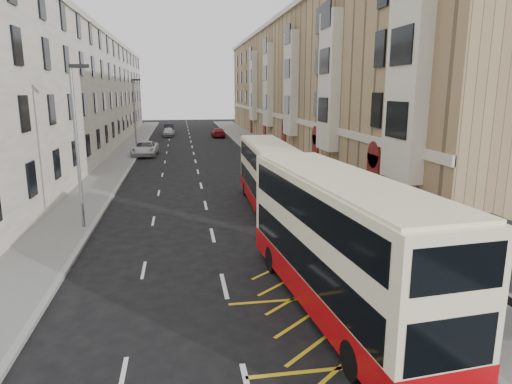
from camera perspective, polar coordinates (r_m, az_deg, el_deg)
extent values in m
plane|color=black|center=(13.40, -2.28, -18.60)|extent=(200.00, 200.00, 0.00)
cube|color=slate|center=(42.98, 3.34, 3.42)|extent=(4.00, 120.00, 0.15)
cube|color=slate|center=(42.39, -17.58, 2.72)|extent=(3.00, 120.00, 0.15)
cube|color=gray|center=(42.59, 0.71, 3.35)|extent=(0.25, 120.00, 0.15)
cube|color=gray|center=(42.20, -15.57, 2.80)|extent=(0.25, 120.00, 0.15)
cube|color=#9F855C|center=(59.19, 6.86, 13.09)|extent=(10.00, 79.00, 15.00)
cube|color=beige|center=(58.07, 1.92, 9.73)|extent=(0.18, 79.00, 0.50)
cube|color=beige|center=(58.54, 1.94, 20.54)|extent=(0.40, 79.00, 0.50)
cube|color=beige|center=(24.05, 18.40, 13.33)|extent=(0.80, 3.20, 10.00)
cube|color=beige|center=(35.15, 9.14, 13.39)|extent=(0.80, 3.20, 10.00)
cube|color=beige|center=(46.70, 4.39, 13.28)|extent=(0.80, 3.20, 10.00)
cube|color=beige|center=(58.43, 1.54, 13.18)|extent=(0.80, 3.20, 10.00)
cube|color=beige|center=(70.25, -0.36, 13.09)|extent=(0.80, 3.20, 10.00)
cube|color=#611312|center=(28.28, 14.41, 1.54)|extent=(0.20, 1.60, 3.00)
cube|color=#611312|center=(39.40, 7.43, 4.88)|extent=(0.20, 1.60, 3.00)
cube|color=#611312|center=(50.93, 3.54, 6.70)|extent=(0.20, 1.60, 3.00)
cube|color=#611312|center=(62.63, 1.08, 7.83)|extent=(0.20, 1.60, 3.00)
cube|color=#611312|center=(74.43, -0.61, 8.60)|extent=(0.20, 1.60, 3.00)
cube|color=white|center=(58.16, -21.86, 11.32)|extent=(9.00, 79.00, 13.00)
cube|color=beige|center=(57.70, -17.80, 18.09)|extent=(0.30, 79.00, 0.50)
cube|color=black|center=(16.92, 23.33, -7.40)|extent=(0.08, 0.08, 2.60)
cube|color=black|center=(17.63, 26.87, -6.96)|extent=(0.08, 0.08, 2.60)
cube|color=black|center=(16.74, 28.11, -11.23)|extent=(0.35, 1.60, 0.06)
cylinder|color=red|center=(17.04, 18.23, -9.72)|extent=(0.06, 0.06, 1.00)
cylinder|color=red|center=(19.77, 13.91, -6.32)|extent=(0.06, 0.06, 1.00)
cylinder|color=red|center=(22.65, 10.70, -3.73)|extent=(0.06, 0.06, 1.00)
cube|color=red|center=(19.63, 13.99, -4.99)|extent=(0.05, 6.50, 0.06)
cube|color=red|center=(19.76, 13.92, -6.18)|extent=(0.05, 6.50, 0.06)
cylinder|color=gray|center=(24.08, -21.46, 5.10)|extent=(0.16, 0.16, 8.00)
cube|color=black|center=(23.86, -21.27, 14.46)|extent=(0.90, 0.18, 0.18)
cylinder|color=gray|center=(53.69, -14.94, 9.24)|extent=(0.16, 0.16, 8.00)
cube|color=black|center=(53.59, -14.74, 13.42)|extent=(0.90, 0.18, 0.18)
cube|color=#FFF2C3|center=(14.65, 10.27, -5.98)|extent=(3.46, 11.15, 3.94)
cube|color=#AE060B|center=(15.20, 10.04, -11.43)|extent=(3.49, 11.19, 0.90)
cube|color=black|center=(14.81, 10.19, -7.72)|extent=(3.42, 10.28, 1.10)
cube|color=black|center=(14.31, 10.46, -1.34)|extent=(3.42, 10.28, 1.00)
cube|color=#FFF2C3|center=(14.15, 10.58, 1.76)|extent=(3.32, 10.71, 0.12)
cube|color=black|center=(19.65, 3.60, -2.28)|extent=(2.12, 0.27, 1.30)
cube|color=black|center=(19.23, 3.68, 3.62)|extent=(1.75, 0.23, 0.45)
cube|color=black|center=(10.54, 23.15, -17.10)|extent=(2.12, 0.27, 1.20)
cylinder|color=black|center=(17.98, 2.02, -8.38)|extent=(0.37, 1.02, 1.00)
cylinder|color=black|center=(18.71, 8.72, -7.67)|extent=(0.37, 1.02, 1.00)
cylinder|color=black|center=(12.11, 12.07, -19.83)|extent=(0.37, 1.02, 1.00)
cylinder|color=black|center=(13.17, 21.33, -17.62)|extent=(0.37, 1.02, 1.00)
cube|color=#FFF2C3|center=(27.44, 1.49, 2.38)|extent=(2.45, 9.81, 3.50)
cube|color=#AE060B|center=(27.72, 1.47, -0.37)|extent=(2.48, 9.83, 0.80)
cube|color=black|center=(27.52, 1.48, 1.52)|extent=(2.47, 9.03, 0.98)
cube|color=black|center=(27.27, 1.50, 4.63)|extent=(2.47, 9.03, 0.89)
cube|color=#FFF2C3|center=(27.18, 1.51, 6.09)|extent=(2.36, 9.41, 0.11)
cube|color=black|center=(32.24, 0.07, 3.25)|extent=(1.89, 0.12, 1.15)
cube|color=black|center=(31.99, 0.07, 6.46)|extent=(1.55, 0.11, 0.40)
cube|color=black|center=(22.84, 3.48, -0.70)|extent=(1.89, 0.12, 1.06)
cylinder|color=black|center=(30.65, -1.33, 0.39)|extent=(0.27, 0.89, 0.89)
cylinder|color=black|center=(30.94, 2.36, 0.50)|extent=(0.27, 0.89, 0.89)
cylinder|color=black|center=(24.64, 0.36, -2.67)|extent=(0.27, 0.89, 0.89)
cylinder|color=black|center=(25.00, 4.91, -2.49)|extent=(0.27, 0.89, 0.89)
cylinder|color=black|center=(15.26, 22.63, -12.76)|extent=(0.58, 0.58, 1.00)
cylinder|color=black|center=(15.06, 22.80, -10.95)|extent=(0.65, 0.65, 0.09)
imported|color=black|center=(13.85, 26.55, -14.02)|extent=(0.76, 0.61, 1.79)
imported|color=black|center=(18.59, 20.42, -6.62)|extent=(1.16, 0.77, 1.84)
imported|color=silver|center=(50.76, -13.69, 5.30)|extent=(2.81, 5.66, 1.54)
imported|color=#B6BABE|center=(71.37, -10.90, 7.39)|extent=(1.89, 4.15, 1.38)
imported|color=black|center=(77.24, -10.87, 7.80)|extent=(1.80, 4.53, 1.47)
imported|color=maroon|center=(69.38, -4.77, 7.42)|extent=(1.95, 4.75, 1.38)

